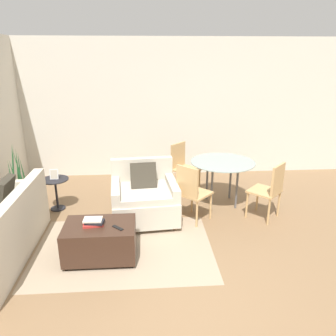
{
  "coord_description": "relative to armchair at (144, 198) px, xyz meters",
  "views": [
    {
      "loc": [
        -0.35,
        -2.73,
        2.41
      ],
      "look_at": [
        -0.01,
        2.06,
        0.75
      ],
      "focal_mm": 35.0,
      "sensor_mm": 36.0,
      "label": 1
    }
  ],
  "objects": [
    {
      "name": "ground_plane",
      "position": [
        0.38,
        -1.84,
        -0.35
      ],
      "size": [
        20.0,
        20.0,
        0.0
      ],
      "primitive_type": "plane",
      "color": "brown"
    },
    {
      "name": "wall_back",
      "position": [
        0.38,
        2.07,
        1.03
      ],
      "size": [
        12.0,
        0.06,
        2.75
      ],
      "color": "beige",
      "rests_on": "ground_plane"
    },
    {
      "name": "area_rug",
      "position": [
        -0.27,
        -0.82,
        -0.35
      ],
      "size": [
        2.29,
        1.62,
        0.01
      ],
      "color": "gray",
      "rests_on": "ground_plane"
    },
    {
      "name": "armchair",
      "position": [
        0.0,
        0.0,
        0.0
      ],
      "size": [
        1.04,
        0.98,
        0.89
      ],
      "color": "beige",
      "rests_on": "ground_plane"
    },
    {
      "name": "ottoman",
      "position": [
        -0.55,
        -0.99,
        -0.1
      ],
      "size": [
        0.87,
        0.57,
        0.45
      ],
      "color": "#382319",
      "rests_on": "ground_plane"
    },
    {
      "name": "book_stack",
      "position": [
        -0.61,
        -0.99,
        0.15
      ],
      "size": [
        0.26,
        0.17,
        0.08
      ],
      "color": "#B72D28",
      "rests_on": "ottoman"
    },
    {
      "name": "tv_remote_primary",
      "position": [
        -0.32,
        -1.08,
        0.11
      ],
      "size": [
        0.14,
        0.14,
        0.01
      ],
      "color": "black",
      "rests_on": "ottoman"
    },
    {
      "name": "potted_plant",
      "position": [
        -2.03,
        0.53,
        -0.12
      ],
      "size": [
        0.43,
        0.43,
        1.1
      ],
      "color": "brown",
      "rests_on": "ground_plane"
    },
    {
      "name": "side_table",
      "position": [
        -1.43,
        0.45,
        0.02
      ],
      "size": [
        0.43,
        0.43,
        0.53
      ],
      "color": "black",
      "rests_on": "ground_plane"
    },
    {
      "name": "picture_frame",
      "position": [
        -1.43,
        0.45,
        0.26
      ],
      "size": [
        0.13,
        0.07,
        0.17
      ],
      "color": "silver",
      "rests_on": "side_table"
    },
    {
      "name": "dining_table",
      "position": [
        1.3,
        0.48,
        0.31
      ],
      "size": [
        1.06,
        1.06,
        0.75
      ],
      "color": "#8C9E99",
      "rests_on": "ground_plane"
    },
    {
      "name": "dining_chair_near_left",
      "position": [
        0.7,
        -0.13,
        0.17
      ],
      "size": [
        0.59,
        0.59,
        0.9
      ],
      "color": "tan",
      "rests_on": "ground_plane"
    },
    {
      "name": "dining_chair_near_right",
      "position": [
        1.9,
        -0.13,
        0.17
      ],
      "size": [
        0.59,
        0.59,
        0.9
      ],
      "color": "tan",
      "rests_on": "ground_plane"
    },
    {
      "name": "dining_chair_far_left",
      "position": [
        0.7,
        1.08,
        0.17
      ],
      "size": [
        0.59,
        0.59,
        0.9
      ],
      "color": "tan",
      "rests_on": "ground_plane"
    }
  ]
}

